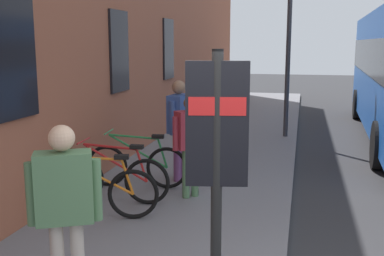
{
  "coord_description": "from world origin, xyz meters",
  "views": [
    {
      "loc": [
        -3.3,
        -0.1,
        2.57
      ],
      "look_at": [
        3.62,
        1.54,
        1.27
      ],
      "focal_mm": 43.71,
      "sensor_mm": 36.0,
      "label": 1
    }
  ],
  "objects_px": {
    "bicycle_leaning_wall": "(115,178)",
    "pedestrian_near_bus": "(179,120)",
    "bicycle_mid_rack": "(96,192)",
    "street_lamp": "(289,20)",
    "pedestrian_by_facade": "(65,200)",
    "pedestrian_crossing_street": "(190,136)",
    "transit_info_sign": "(217,142)",
    "bicycle_end_of_row": "(137,165)"
  },
  "relations": [
    {
      "from": "bicycle_mid_rack",
      "to": "pedestrian_by_facade",
      "type": "relative_size",
      "value": 0.99
    },
    {
      "from": "pedestrian_crossing_street",
      "to": "pedestrian_near_bus",
      "type": "distance_m",
      "value": 0.99
    },
    {
      "from": "bicycle_mid_rack",
      "to": "street_lamp",
      "type": "xyz_separation_m",
      "value": [
        6.66,
        -2.35,
        2.64
      ]
    },
    {
      "from": "bicycle_end_of_row",
      "to": "pedestrian_by_facade",
      "type": "relative_size",
      "value": 1.01
    },
    {
      "from": "bicycle_leaning_wall",
      "to": "pedestrian_by_facade",
      "type": "xyz_separation_m",
      "value": [
        -2.87,
        -0.74,
        0.68
      ]
    },
    {
      "from": "bicycle_end_of_row",
      "to": "pedestrian_by_facade",
      "type": "bearing_deg",
      "value": -169.78
    },
    {
      "from": "bicycle_mid_rack",
      "to": "bicycle_leaning_wall",
      "type": "bearing_deg",
      "value": 2.0
    },
    {
      "from": "bicycle_mid_rack",
      "to": "bicycle_leaning_wall",
      "type": "distance_m",
      "value": 0.72
    },
    {
      "from": "transit_info_sign",
      "to": "pedestrian_crossing_street",
      "type": "distance_m",
      "value": 3.29
    },
    {
      "from": "pedestrian_by_facade",
      "to": "bicycle_leaning_wall",
      "type": "bearing_deg",
      "value": 14.47
    },
    {
      "from": "bicycle_leaning_wall",
      "to": "street_lamp",
      "type": "xyz_separation_m",
      "value": [
        5.94,
        -2.37,
        2.64
      ]
    },
    {
      "from": "pedestrian_by_facade",
      "to": "bicycle_mid_rack",
      "type": "bearing_deg",
      "value": 18.38
    },
    {
      "from": "bicycle_mid_rack",
      "to": "pedestrian_near_bus",
      "type": "xyz_separation_m",
      "value": [
        2.13,
        -0.63,
        0.71
      ]
    },
    {
      "from": "bicycle_end_of_row",
      "to": "pedestrian_crossing_street",
      "type": "relative_size",
      "value": 1.08
    },
    {
      "from": "bicycle_mid_rack",
      "to": "pedestrian_by_facade",
      "type": "height_order",
      "value": "pedestrian_by_facade"
    },
    {
      "from": "bicycle_leaning_wall",
      "to": "bicycle_end_of_row",
      "type": "distance_m",
      "value": 0.82
    },
    {
      "from": "bicycle_end_of_row",
      "to": "bicycle_mid_rack",
      "type": "bearing_deg",
      "value": 178.07
    },
    {
      "from": "street_lamp",
      "to": "pedestrian_by_facade",
      "type": "bearing_deg",
      "value": 169.5
    },
    {
      "from": "bicycle_end_of_row",
      "to": "pedestrian_near_bus",
      "type": "relative_size",
      "value": 0.98
    },
    {
      "from": "bicycle_mid_rack",
      "to": "street_lamp",
      "type": "distance_m",
      "value": 7.54
    },
    {
      "from": "bicycle_mid_rack",
      "to": "pedestrian_crossing_street",
      "type": "relative_size",
      "value": 1.06
    },
    {
      "from": "pedestrian_near_bus",
      "to": "bicycle_leaning_wall",
      "type": "bearing_deg",
      "value": 155.17
    },
    {
      "from": "bicycle_leaning_wall",
      "to": "pedestrian_crossing_street",
      "type": "xyz_separation_m",
      "value": [
        0.53,
        -1.08,
        0.61
      ]
    },
    {
      "from": "bicycle_mid_rack",
      "to": "pedestrian_by_facade",
      "type": "distance_m",
      "value": 2.36
    },
    {
      "from": "bicycle_leaning_wall",
      "to": "pedestrian_near_bus",
      "type": "xyz_separation_m",
      "value": [
        1.41,
        -0.65,
        0.71
      ]
    },
    {
      "from": "bicycle_mid_rack",
      "to": "transit_info_sign",
      "type": "xyz_separation_m",
      "value": [
        -1.84,
        -2.04,
        1.21
      ]
    },
    {
      "from": "bicycle_end_of_row",
      "to": "street_lamp",
      "type": "bearing_deg",
      "value": -24.1
    },
    {
      "from": "bicycle_mid_rack",
      "to": "pedestrian_by_facade",
      "type": "bearing_deg",
      "value": -161.62
    },
    {
      "from": "pedestrian_by_facade",
      "to": "street_lamp",
      "type": "relative_size",
      "value": 0.34
    },
    {
      "from": "pedestrian_by_facade",
      "to": "street_lamp",
      "type": "height_order",
      "value": "street_lamp"
    },
    {
      "from": "bicycle_end_of_row",
      "to": "transit_info_sign",
      "type": "height_order",
      "value": "transit_info_sign"
    },
    {
      "from": "street_lamp",
      "to": "bicycle_mid_rack",
      "type": "bearing_deg",
      "value": 160.59
    },
    {
      "from": "bicycle_leaning_wall",
      "to": "street_lamp",
      "type": "height_order",
      "value": "street_lamp"
    },
    {
      "from": "transit_info_sign",
      "to": "pedestrian_near_bus",
      "type": "distance_m",
      "value": 4.24
    },
    {
      "from": "bicycle_leaning_wall",
      "to": "pedestrian_near_bus",
      "type": "distance_m",
      "value": 1.71
    },
    {
      "from": "pedestrian_near_bus",
      "to": "transit_info_sign",
      "type": "bearing_deg",
      "value": -160.46
    },
    {
      "from": "bicycle_mid_rack",
      "to": "bicycle_end_of_row",
      "type": "distance_m",
      "value": 1.53
    },
    {
      "from": "bicycle_leaning_wall",
      "to": "street_lamp",
      "type": "distance_m",
      "value": 6.92
    },
    {
      "from": "transit_info_sign",
      "to": "pedestrian_near_bus",
      "type": "bearing_deg",
      "value": 19.54
    },
    {
      "from": "bicycle_mid_rack",
      "to": "bicycle_end_of_row",
      "type": "bearing_deg",
      "value": -1.93
    },
    {
      "from": "pedestrian_near_bus",
      "to": "street_lamp",
      "type": "relative_size",
      "value": 0.35
    },
    {
      "from": "bicycle_end_of_row",
      "to": "transit_info_sign",
      "type": "relative_size",
      "value": 0.74
    }
  ]
}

